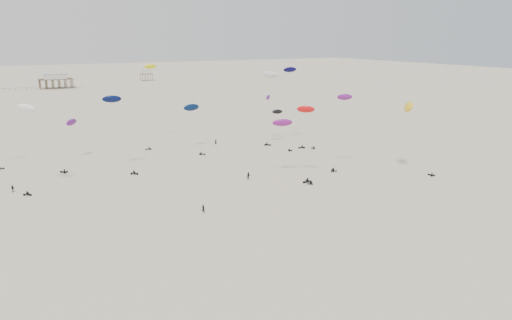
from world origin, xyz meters
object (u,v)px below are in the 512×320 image
rig_0 (116,114)px  spectator_0 (203,213)px  pavilion_small (146,76)px  rig_4 (270,87)px  pavilion_main (56,82)px

rig_0 → spectator_0: 43.08m
rig_0 → spectator_0: (6.77, -39.88, -14.81)m
spectator_0 → pavilion_small: bearing=-56.0°
rig_4 → spectator_0: rig_4 is taller
pavilion_main → rig_0: 231.02m
rig_4 → pavilion_small: bearing=-130.7°
rig_0 → rig_4: bearing=158.4°
pavilion_small → rig_4: size_ratio=0.38×
pavilion_main → pavilion_small: 76.16m
rig_0 → pavilion_main: bearing=-126.3°
pavilion_small → rig_4: 252.65m
pavilion_small → rig_0: bearing=-107.7°
pavilion_main → pavilion_small: bearing=23.2°
pavilion_main → spectator_0: 270.40m
rig_0 → rig_4: 51.77m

